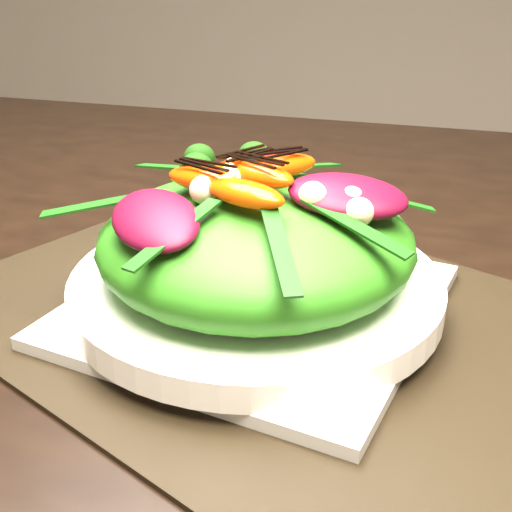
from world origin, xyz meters
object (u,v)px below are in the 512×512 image
(plate_base, at_px, (256,304))
(lettuce_mound, at_px, (256,241))
(placemat, at_px, (256,312))
(salad_bowl, at_px, (256,287))
(dining_table, at_px, (58,229))
(orange_segment, at_px, (267,172))

(plate_base, xyz_separation_m, lettuce_mound, (0.00, 0.00, 0.05))
(lettuce_mound, bearing_deg, plate_base, -90.00)
(placemat, xyz_separation_m, salad_bowl, (0.00, 0.00, 0.02))
(placemat, xyz_separation_m, plate_base, (0.00, 0.00, 0.01))
(dining_table, xyz_separation_m, orange_segment, (0.26, -0.12, 0.13))
(plate_base, bearing_deg, dining_table, 150.47)
(salad_bowl, bearing_deg, orange_segment, 83.06)
(lettuce_mound, height_order, orange_segment, orange_segment)
(dining_table, bearing_deg, lettuce_mound, -29.53)
(placemat, relative_size, plate_base, 1.83)
(dining_table, distance_m, plate_base, 0.30)
(lettuce_mound, bearing_deg, orange_segment, 83.06)
(dining_table, relative_size, lettuce_mound, 7.07)
(dining_table, relative_size, plate_base, 6.54)
(dining_table, xyz_separation_m, salad_bowl, (0.26, -0.14, 0.04))
(orange_segment, bearing_deg, lettuce_mound, -96.94)
(salad_bowl, height_order, orange_segment, orange_segment)
(placemat, height_order, orange_segment, orange_segment)
(dining_table, relative_size, placemat, 3.58)
(salad_bowl, xyz_separation_m, lettuce_mound, (0.00, 0.00, 0.04))
(salad_bowl, relative_size, lettuce_mound, 1.20)
(placemat, distance_m, salad_bowl, 0.02)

